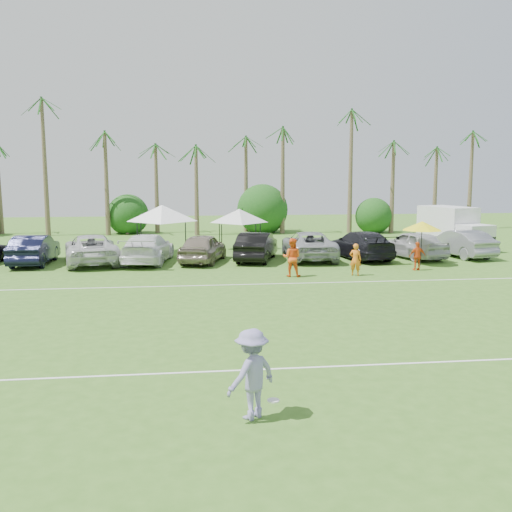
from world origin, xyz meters
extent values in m
plane|color=#3B691F|center=(0.00, 0.00, 0.00)|extent=(120.00, 120.00, 0.00)
cube|color=white|center=(0.00, 2.00, 0.01)|extent=(80.00, 0.10, 0.01)
cube|color=white|center=(0.00, 14.00, 0.01)|extent=(80.00, 0.10, 0.01)
cone|color=brown|center=(-12.00, 38.00, 5.00)|extent=(0.44, 0.44, 10.00)
cone|color=brown|center=(-8.00, 38.00, 5.50)|extent=(0.44, 0.44, 11.00)
cone|color=brown|center=(-4.00, 38.00, 4.00)|extent=(0.44, 0.44, 8.00)
cone|color=brown|center=(0.00, 38.00, 4.50)|extent=(0.44, 0.44, 9.00)
cone|color=brown|center=(4.00, 38.00, 5.00)|extent=(0.44, 0.44, 10.00)
cone|color=brown|center=(8.00, 38.00, 5.50)|extent=(0.44, 0.44, 11.00)
cone|color=brown|center=(13.00, 38.00, 4.00)|extent=(0.44, 0.44, 8.00)
cone|color=brown|center=(18.00, 38.00, 4.50)|extent=(0.44, 0.44, 9.00)
cone|color=brown|center=(23.00, 38.00, 5.00)|extent=(0.44, 0.44, 10.00)
cone|color=brown|center=(27.00, 38.00, 5.50)|extent=(0.44, 0.44, 11.00)
cylinder|color=brown|center=(-6.00, 39.00, 0.70)|extent=(0.30, 0.30, 1.40)
sphere|color=#134313|center=(-6.00, 39.00, 1.80)|extent=(4.00, 4.00, 4.00)
cylinder|color=brown|center=(6.00, 39.00, 0.70)|extent=(0.30, 0.30, 1.40)
sphere|color=#134313|center=(6.00, 39.00, 1.80)|extent=(4.00, 4.00, 4.00)
cylinder|color=brown|center=(16.00, 39.00, 0.70)|extent=(0.30, 0.30, 1.40)
sphere|color=#134313|center=(16.00, 39.00, 1.80)|extent=(4.00, 4.00, 4.00)
imported|color=orange|center=(7.89, 15.78, 0.84)|extent=(0.73, 0.63, 1.69)
imported|color=#FA5D1B|center=(4.54, 15.89, 1.00)|extent=(1.16, 1.02, 1.99)
imported|color=#DF5018|center=(11.76, 16.95, 0.79)|extent=(0.94, 0.41, 1.59)
cube|color=silver|center=(17.76, 26.08, 1.83)|extent=(3.17, 4.54, 2.24)
cube|color=silver|center=(18.46, 23.30, 0.94)|extent=(2.39, 2.06, 1.88)
cube|color=black|center=(18.62, 22.65, 0.67)|extent=(2.06, 0.76, 0.90)
cube|color=#E5590C|center=(18.86, 26.35, 1.43)|extent=(0.36, 1.39, 0.81)
cylinder|color=black|center=(17.54, 23.25, 0.40)|extent=(0.46, 0.85, 0.81)
cylinder|color=black|center=(19.28, 23.69, 0.40)|extent=(0.46, 0.85, 0.81)
cylinder|color=black|center=(16.63, 26.90, 0.40)|extent=(0.46, 0.85, 0.81)
cylinder|color=black|center=(18.37, 27.33, 0.40)|extent=(0.46, 0.85, 0.81)
cylinder|color=black|center=(-3.95, 23.81, 1.08)|extent=(0.06, 0.06, 2.16)
cylinder|color=black|center=(-0.91, 23.81, 1.08)|extent=(0.06, 0.06, 2.16)
cylinder|color=black|center=(-3.95, 26.85, 1.08)|extent=(0.06, 0.06, 2.16)
cylinder|color=black|center=(-0.91, 26.85, 1.08)|extent=(0.06, 0.06, 2.16)
pyramid|color=white|center=(-2.43, 25.33, 3.24)|extent=(4.66, 4.66, 1.08)
cylinder|color=black|center=(1.51, 25.59, 0.95)|extent=(0.06, 0.06, 1.89)
cylinder|color=black|center=(4.15, 25.59, 0.95)|extent=(0.06, 0.06, 1.89)
cylinder|color=black|center=(1.51, 28.23, 0.95)|extent=(0.06, 0.06, 1.89)
cylinder|color=black|center=(4.15, 28.23, 0.95)|extent=(0.06, 0.06, 1.89)
pyramid|color=silver|center=(2.83, 26.91, 2.84)|extent=(4.09, 4.09, 0.95)
cylinder|color=black|center=(12.69, 18.66, 1.15)|extent=(0.05, 0.05, 2.30)
cone|color=yellow|center=(12.69, 18.66, 2.30)|extent=(2.30, 2.30, 0.52)
imported|color=#8881B7|center=(0.52, -1.02, 0.99)|extent=(1.47, 1.35, 1.99)
cylinder|color=white|center=(0.98, -1.14, 0.42)|extent=(0.27, 0.27, 0.03)
imported|color=black|center=(-9.74, 21.72, 0.87)|extent=(1.87, 5.30, 1.74)
imported|color=silver|center=(-6.46, 21.57, 0.87)|extent=(4.13, 6.73, 1.74)
imported|color=white|center=(-3.17, 21.43, 0.87)|extent=(3.25, 6.28, 1.74)
imported|color=gray|center=(0.12, 21.31, 0.87)|extent=(3.39, 5.48, 1.74)
imported|color=black|center=(3.41, 21.62, 0.87)|extent=(3.32, 5.60, 1.74)
imported|color=#9D9FA2|center=(6.69, 21.73, 0.87)|extent=(3.26, 6.43, 1.74)
imported|color=black|center=(9.98, 21.60, 0.87)|extent=(3.23, 6.28, 1.74)
imported|color=#BEBEBE|center=(13.27, 21.33, 0.87)|extent=(3.40, 5.48, 1.74)
imported|color=gray|center=(16.56, 21.66, 0.87)|extent=(2.81, 5.54, 1.74)
camera|label=1|loc=(-0.82, -12.75, 5.28)|focal=40.00mm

